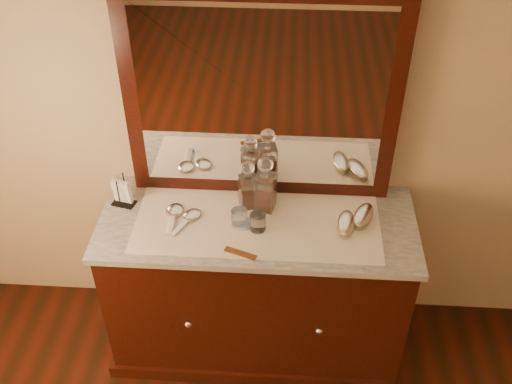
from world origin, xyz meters
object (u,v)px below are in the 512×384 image
mirror_frame (261,97)px  brush_near (346,224)px  comb (240,253)px  decanter_left (248,189)px  pin_dish (243,223)px  decanter_right (265,189)px  dresser_cabinet (257,287)px  brush_far (363,216)px  hand_mirror_inner (190,217)px  hand_mirror_outer (174,213)px  napkin_rack (122,193)px

mirror_frame → brush_near: bearing=-34.7°
comb → brush_near: 0.49m
comb → decanter_left: decanter_left is taller
pin_dish → decanter_right: (0.09, 0.12, 0.10)m
dresser_cabinet → brush_far: 0.67m
dresser_cabinet → brush_near: brush_near is taller
decanter_left → brush_far: size_ratio=1.31×
brush_far → hand_mirror_inner: brush_far is taller
dresser_cabinet → hand_mirror_outer: hand_mirror_outer is taller
decanter_left → decanter_right: (0.08, -0.01, 0.01)m
dresser_cabinet → napkin_rack: (-0.63, 0.08, 0.50)m
dresser_cabinet → decanter_left: decanter_left is taller
napkin_rack → hand_mirror_inner: 0.34m
dresser_cabinet → hand_mirror_inner: size_ratio=6.87×
dresser_cabinet → hand_mirror_inner: hand_mirror_inner is taller
comb → hand_mirror_inner: size_ratio=0.71×
comb → brush_near: (0.45, 0.19, 0.02)m
hand_mirror_inner → pin_dish: bearing=-5.6°
brush_near → mirror_frame: bearing=145.3°
mirror_frame → comb: bearing=-97.2°
dresser_cabinet → mirror_frame: 0.97m
brush_near → brush_far: size_ratio=0.95×
pin_dish → hand_mirror_inner: bearing=174.4°
decanter_left → decanter_right: size_ratio=0.88×
decanter_right → brush_far: decanter_right is taller
comb → brush_far: brush_far is taller
dresser_cabinet → hand_mirror_inner: (-0.31, -0.01, 0.45)m
brush_near → brush_far: 0.10m
napkin_rack → brush_near: bearing=-6.1°
pin_dish → napkin_rack: bearing=168.7°
brush_near → hand_mirror_outer: bearing=176.7°
decanter_right → hand_mirror_inner: 0.36m
comb → decanter_left: size_ratio=0.58×
decanter_left → mirror_frame: bearing=70.2°
hand_mirror_outer → dresser_cabinet: bearing=-2.7°
hand_mirror_inner → brush_far: bearing=2.8°
brush_far → pin_dish: bearing=-173.4°
decanter_right → hand_mirror_outer: bearing=-169.6°
pin_dish → mirror_frame: bearing=77.2°
mirror_frame → pin_dish: bearing=-102.8°
comb → napkin_rack: (-0.57, 0.30, 0.06)m
dresser_cabinet → mirror_frame: bearing=90.0°
decanter_left → pin_dish: bearing=-95.1°
dresser_cabinet → decanter_right: (0.03, 0.09, 0.55)m
hand_mirror_outer → hand_mirror_inner: 0.08m
dresser_cabinet → brush_near: bearing=-3.9°
comb → decanter_left: bearing=108.5°
decanter_left → brush_near: size_ratio=1.39×
decanter_right → brush_near: 0.39m
comb → hand_mirror_outer: size_ratio=0.69×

